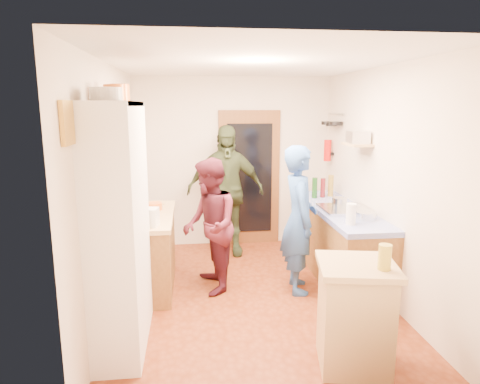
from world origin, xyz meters
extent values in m
cube|color=brown|center=(0.00, 0.00, -0.01)|extent=(3.00, 4.00, 0.02)
cube|color=silver|center=(0.00, 0.00, 2.61)|extent=(3.00, 4.00, 0.02)
cube|color=beige|center=(0.00, 2.01, 1.30)|extent=(3.00, 0.02, 2.60)
cube|color=beige|center=(0.00, -2.01, 1.30)|extent=(3.00, 0.02, 2.60)
cube|color=beige|center=(-1.51, 0.00, 1.30)|extent=(0.02, 4.00, 2.60)
cube|color=beige|center=(1.51, 0.00, 1.30)|extent=(0.02, 4.00, 2.60)
cube|color=brown|center=(0.25, 1.97, 1.05)|extent=(0.95, 0.06, 2.10)
cube|color=black|center=(0.25, 1.94, 1.05)|extent=(0.70, 0.02, 1.70)
cube|color=white|center=(-1.30, -0.80, 1.10)|extent=(0.40, 1.20, 2.20)
cube|color=white|center=(-1.30, -0.80, 2.18)|extent=(0.40, 1.14, 0.04)
cylinder|color=white|center=(-1.30, -1.08, 2.25)|extent=(0.25, 0.25, 0.10)
cylinder|color=orange|center=(-1.30, -0.70, 2.27)|extent=(0.18, 0.18, 0.14)
cylinder|color=orange|center=(-1.30, -0.40, 2.28)|extent=(0.18, 0.18, 0.16)
cube|color=brown|center=(-1.20, 0.45, 0.42)|extent=(0.60, 1.40, 0.85)
cube|color=tan|center=(-1.20, 0.45, 0.88)|extent=(0.64, 1.44, 0.05)
cube|color=white|center=(-1.15, -0.07, 1.00)|extent=(0.29, 0.22, 0.19)
cylinder|color=white|center=(-1.25, 0.25, 0.99)|extent=(0.18, 0.18, 0.19)
cylinder|color=orange|center=(-1.12, 0.67, 0.94)|extent=(0.24, 0.24, 0.09)
cube|color=tan|center=(-1.18, 0.97, 0.91)|extent=(0.34, 0.28, 0.02)
cube|color=brown|center=(1.20, 0.50, 0.42)|extent=(0.60, 2.20, 0.84)
cube|color=#1A31B7|center=(1.20, 0.50, 0.87)|extent=(0.62, 2.22, 0.06)
cube|color=silver|center=(1.20, 0.33, 0.92)|extent=(0.55, 0.58, 0.04)
cylinder|color=silver|center=(1.15, 0.38, 1.00)|extent=(0.18, 0.18, 0.12)
cylinder|color=#143F14|center=(1.05, 1.11, 1.04)|extent=(0.08, 0.08, 0.29)
cylinder|color=#591419|center=(1.18, 1.15, 1.04)|extent=(0.08, 0.08, 0.27)
cylinder|color=olive|center=(1.31, 1.19, 1.05)|extent=(0.09, 0.09, 0.31)
cylinder|color=white|center=(1.05, -0.26, 1.02)|extent=(0.13, 0.13, 0.23)
cylinder|color=silver|center=(1.30, -0.08, 0.94)|extent=(0.26, 0.26, 0.09)
cube|color=tan|center=(0.66, -1.42, 0.43)|extent=(0.64, 0.64, 0.86)
cube|color=tan|center=(0.66, -1.42, 0.89)|extent=(0.73, 0.73, 0.05)
cube|color=white|center=(0.63, -1.36, 0.90)|extent=(0.40, 0.34, 0.02)
cylinder|color=#AD9E2D|center=(0.82, -1.57, 1.01)|extent=(0.12, 0.12, 0.20)
cylinder|color=silver|center=(1.46, 1.52, 2.05)|extent=(0.02, 0.65, 0.02)
cylinder|color=black|center=(1.40, 1.35, 1.92)|extent=(0.18, 0.18, 0.05)
cylinder|color=black|center=(1.40, 1.55, 1.90)|extent=(0.16, 0.16, 0.05)
cylinder|color=black|center=(1.40, 1.75, 1.91)|extent=(0.17, 0.17, 0.05)
cube|color=tan|center=(1.37, 0.45, 1.70)|extent=(0.26, 0.42, 0.03)
cube|color=silver|center=(1.37, 0.45, 1.79)|extent=(0.25, 0.32, 0.15)
cube|color=black|center=(1.47, 1.70, 1.45)|extent=(0.06, 0.10, 0.04)
cylinder|color=red|center=(1.41, 1.70, 1.50)|extent=(0.11, 0.11, 0.32)
cube|color=gold|center=(-1.48, -1.55, 2.05)|extent=(0.03, 0.25, 0.30)
imported|color=#2C519B|center=(0.61, 0.10, 0.86)|extent=(0.45, 0.66, 1.73)
imported|color=#451521|center=(-0.43, 0.27, 0.79)|extent=(0.68, 0.83, 1.58)
imported|color=#2E3920|center=(-0.15, 1.50, 0.95)|extent=(1.12, 0.49, 1.90)
camera|label=1|loc=(-0.67, -4.57, 2.16)|focal=32.00mm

